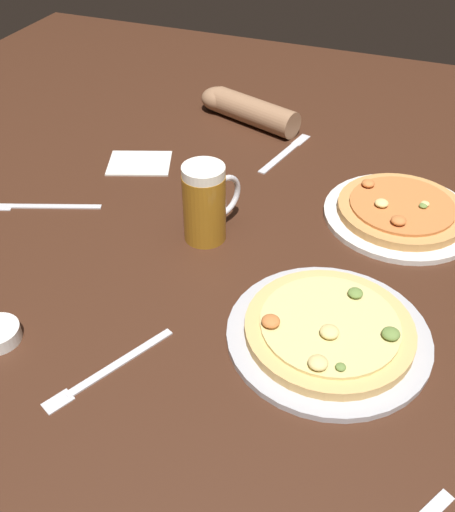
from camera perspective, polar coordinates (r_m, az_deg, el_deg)
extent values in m
cube|color=#3D2114|center=(1.14, 0.00, -1.37)|extent=(2.40, 2.40, 0.03)
cylinder|color=#B2B2B7|center=(1.00, 9.66, -7.52)|extent=(0.34, 0.34, 0.01)
cylinder|color=tan|center=(0.99, 9.75, -6.92)|extent=(0.28, 0.28, 0.02)
cylinder|color=#DBC67A|center=(0.98, 9.83, -6.44)|extent=(0.23, 0.23, 0.01)
ellipsoid|color=#DBC67A|center=(0.95, 9.78, -7.19)|extent=(0.03, 0.03, 0.02)
ellipsoid|color=#C67038|center=(0.96, 4.18, -6.27)|extent=(0.03, 0.03, 0.02)
ellipsoid|color=olive|center=(0.91, 10.84, -10.43)|extent=(0.02, 0.02, 0.01)
ellipsoid|color=olive|center=(1.03, 12.21, -3.49)|extent=(0.03, 0.03, 0.01)
ellipsoid|color=#DBC67A|center=(0.91, 8.71, -10.11)|extent=(0.03, 0.03, 0.02)
ellipsoid|color=olive|center=(0.97, 15.45, -7.22)|extent=(0.03, 0.03, 0.01)
cylinder|color=silver|center=(1.30, 16.24, 3.76)|extent=(0.32, 0.32, 0.01)
cylinder|color=tan|center=(1.29, 16.36, 4.31)|extent=(0.26, 0.26, 0.02)
cylinder|color=#C67038|center=(1.28, 16.45, 4.75)|extent=(0.22, 0.22, 0.01)
ellipsoid|color=#C67038|center=(1.21, 16.13, 3.30)|extent=(0.03, 0.03, 0.02)
ellipsoid|color=#C67038|center=(1.32, 13.37, 6.81)|extent=(0.03, 0.03, 0.01)
ellipsoid|color=#DBC67A|center=(1.29, 18.46, 4.79)|extent=(0.02, 0.02, 0.01)
ellipsoid|color=olive|center=(1.28, 18.31, 4.62)|extent=(0.02, 0.02, 0.01)
ellipsoid|color=#DBC67A|center=(1.26, 14.60, 4.95)|extent=(0.03, 0.03, 0.01)
cylinder|color=#9E6619|center=(1.16, -2.24, 4.68)|extent=(0.08, 0.08, 0.14)
cylinder|color=white|center=(1.11, -2.34, 8.12)|extent=(0.08, 0.08, 0.02)
torus|color=silver|center=(1.19, -0.35, 5.75)|extent=(0.05, 0.09, 0.09)
cube|color=silver|center=(1.45, -8.46, 8.89)|extent=(0.18, 0.16, 0.01)
cube|color=silver|center=(0.97, -10.19, -9.92)|extent=(0.10, 0.18, 0.01)
cube|color=silver|center=(0.94, -16.01, -13.25)|extent=(0.04, 0.05, 0.00)
cube|color=silver|center=(1.47, 5.10, 9.52)|extent=(0.06, 0.18, 0.01)
cube|color=silver|center=(1.55, 7.08, 11.08)|extent=(0.04, 0.06, 0.00)
cube|color=silver|center=(1.33, -16.22, 4.65)|extent=(0.19, 0.08, 0.01)
cube|color=silver|center=(1.37, -20.79, 4.57)|extent=(0.05, 0.04, 0.00)
cylinder|color=#936B4C|center=(1.61, 2.63, 13.66)|extent=(0.26, 0.15, 0.07)
ellipsoid|color=#936B4C|center=(1.68, -0.82, 14.85)|extent=(0.10, 0.08, 0.06)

